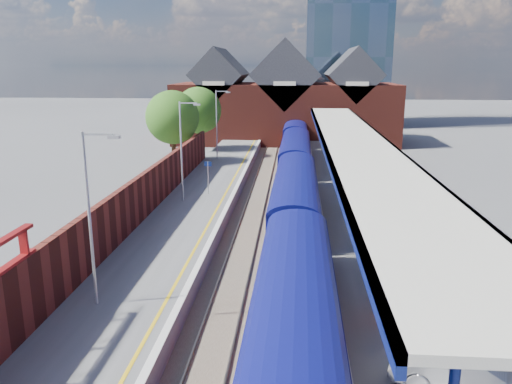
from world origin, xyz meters
TOP-DOWN VIEW (x-y plane):
  - ground at (0.00, 30.00)m, footprint 240.00×240.00m
  - ballast_bed at (0.00, 20.00)m, footprint 6.00×76.00m
  - rails at (0.00, 20.00)m, footprint 4.51×76.00m
  - left_platform at (-5.50, 20.00)m, footprint 5.00×76.00m
  - right_platform at (6.00, 20.00)m, footprint 6.00×76.00m
  - coping_left at (-3.15, 20.00)m, footprint 0.30×76.00m
  - coping_right at (3.15, 20.00)m, footprint 0.30×76.00m
  - yellow_line at (-3.75, 20.00)m, footprint 0.14×76.00m
  - train at (1.49, 28.03)m, footprint 2.98×65.93m
  - canopy at (5.48, 21.95)m, footprint 4.50×52.00m
  - lamp_post_b at (-6.36, 6.00)m, footprint 1.48×0.18m
  - lamp_post_c at (-6.36, 22.00)m, footprint 1.48×0.18m
  - lamp_post_d at (-6.36, 38.00)m, footprint 1.48×0.18m
  - platform_sign at (-5.00, 24.00)m, footprint 0.55×0.08m
  - brick_wall at (-8.10, 13.54)m, footprint 0.35×50.00m
  - station_building at (0.00, 58.00)m, footprint 30.00×12.12m
  - glass_tower at (10.00, 80.00)m, footprint 14.20×14.20m
  - tree_near at (-10.35, 35.91)m, footprint 5.20×5.20m
  - tree_far at (-9.35, 43.91)m, footprint 5.20×5.20m
  - parked_car_red at (6.95, 5.75)m, footprint 4.42×2.09m
  - parked_car_silver at (6.61, 1.34)m, footprint 4.69×2.95m
  - parked_car_dark at (7.30, 19.39)m, footprint 5.02×2.54m
  - parked_car_blue at (8.50, 23.21)m, footprint 4.53×2.11m

SIDE VIEW (x-z plane):
  - ground at x=0.00m, z-range 0.00..0.00m
  - ballast_bed at x=0.00m, z-range 0.00..0.06m
  - rails at x=0.00m, z-range 0.05..0.19m
  - left_platform at x=-5.50m, z-range 0.00..1.00m
  - right_platform at x=6.00m, z-range 0.00..1.00m
  - yellow_line at x=-3.75m, z-range 1.00..1.01m
  - coping_left at x=-3.15m, z-range 1.00..1.05m
  - coping_right at x=3.15m, z-range 1.00..1.05m
  - parked_car_blue at x=8.50m, z-range 1.00..2.26m
  - parked_car_dark at x=7.30m, z-range 1.00..2.40m
  - parked_car_silver at x=6.61m, z-range 1.00..2.46m
  - parked_car_red at x=6.95m, z-range 1.00..2.46m
  - train at x=1.49m, z-range 0.40..3.85m
  - brick_wall at x=-8.10m, z-range 0.52..4.38m
  - platform_sign at x=-5.00m, z-range 1.44..3.94m
  - lamp_post_b at x=-6.36m, z-range 1.49..8.49m
  - lamp_post_c at x=-6.36m, z-range 1.49..8.49m
  - lamp_post_d at x=-6.36m, z-range 1.49..8.49m
  - canopy at x=5.48m, z-range 3.01..7.49m
  - tree_near at x=-10.35m, z-range 1.30..9.40m
  - tree_far at x=-9.35m, z-range 1.30..9.40m
  - station_building at x=0.00m, z-range -1.44..12.34m
  - glass_tower at x=10.00m, z-range 0.05..40.35m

